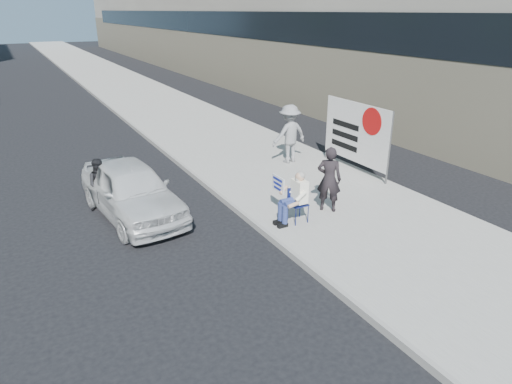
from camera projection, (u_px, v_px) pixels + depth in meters
ground at (266, 311)px, 8.19m from camera, size 160.00×160.00×0.00m
near_sidewalk at (154, 102)px, 26.24m from camera, size 5.00×120.00×0.15m
seated_protester at (294, 195)px, 11.03m from camera, size 0.83×1.11×1.31m
jogger at (289, 134)px, 15.41m from camera, size 1.31×0.80×1.97m
pedestrian_woman at (329, 179)px, 11.66m from camera, size 0.73×0.73×1.71m
protest_banner at (356, 133)px, 14.52m from camera, size 0.08×3.06×2.20m
white_sedan_near at (131, 190)px, 11.77m from camera, size 2.15×4.36×1.43m
motorcycle at (101, 187)px, 12.18m from camera, size 0.76×2.05×1.42m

